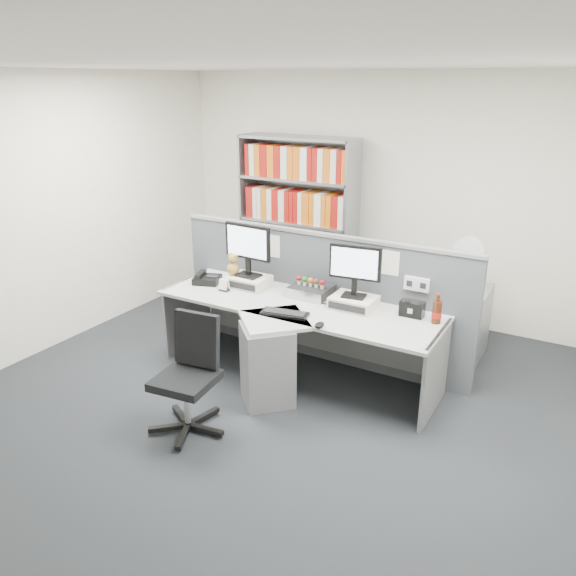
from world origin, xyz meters
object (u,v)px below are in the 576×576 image
Objects in this scene: cola_bottle at (437,312)px; filing_cabinet at (461,322)px; office_chair at (190,371)px; keyboard at (285,313)px; desk at (285,339)px; desk_fan at (469,256)px; shelving_unit at (297,225)px; speaker at (412,309)px; mouse at (319,325)px; monitor_right at (355,267)px; desktop_pc at (311,291)px; desk_calendar at (224,286)px; monitor_left at (248,246)px; desk_phone at (207,279)px.

cola_bottle is 1.09m from filing_cabinet.
cola_bottle is 0.28× the size of office_chair.
keyboard is at bearing -158.12° from cola_bottle.
desk is 4.97× the size of desk_fan.
speaker is at bearing -36.64° from shelving_unit.
office_chair is (-0.35, -0.85, -0.25)m from keyboard.
mouse is 0.56× the size of speaker.
desk is at bearing 119.89° from keyboard.
speaker is at bearing 7.76° from monitor_right.
shelving_unit is (-1.31, 1.99, 0.24)m from mouse.
filing_cabinet is (1.20, 1.40, -0.11)m from desk.
keyboard is at bearing -134.94° from monitor_right.
office_chair is (-0.34, -1.36, -0.28)m from desktop_pc.
filing_cabinet is at bearing 51.30° from keyboard.
desk_calendar is (-1.16, 0.30, 0.03)m from mouse.
monitor_right reaches higher than filing_cabinet.
desk_fan is at bearing 89.80° from cola_bottle.
monitor_left reaches higher than filing_cabinet.
monitor_right is 0.78m from cola_bottle.
filing_cabinet is 0.68m from desk_fan.
desktop_pc is 0.69× the size of desk_fan.
cola_bottle reaches higher than desk_calendar.
desktop_pc is (-0.46, 0.07, -0.33)m from monitor_right.
monitor_right reaches higher than office_chair.
desk is at bearing -155.17° from speaker.
desk_phone is (-1.05, -0.20, -0.01)m from desktop_pc.
desk is 6.15× the size of keyboard.
filing_cabinet is at bearing 32.38° from desk_calendar.
desk_calendar is 0.06× the size of shelving_unit.
shelving_unit is (0.14, 1.59, 0.22)m from desk_phone.
monitor_left reaches higher than cola_bottle.
desk_phone is 0.33× the size of office_chair.
desktop_pc is 1.19× the size of desk_phone.
speaker is 1.07m from filing_cabinet.
filing_cabinet is at bearing 54.41° from monitor_right.
mouse is 1.76m from desk_fan.
monitor_left is at bearing 179.99° from monitor_right.
shelving_unit is (-0.92, 1.39, 0.21)m from desktop_pc.
desk_calendar is at bearing -169.67° from monitor_right.
cola_bottle is (0.79, 0.55, 0.08)m from mouse.
monitor_left is 1.47m from office_chair.
mouse is 0.99× the size of desk_calendar.
keyboard is at bearing -128.71° from desk_fan.
desk is 1.30× the size of shelving_unit.
monitor_left is 2.09m from desk_fan.
mouse is 0.12× the size of office_chair.
desk_calendar reaches higher than filing_cabinet.
mouse reaches higher than keyboard.
desk_calendar is 2.33m from desk_fan.
desk_calendar is at bearing -147.63° from desk_fan.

